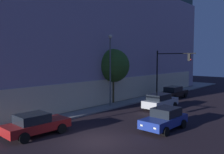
# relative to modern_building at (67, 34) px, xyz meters

# --- Properties ---
(ground_plane) EXTENTS (120.00, 120.00, 0.00)m
(ground_plane) POSITION_rel_modern_building_xyz_m (-13.68, -20.38, -9.14)
(ground_plane) COLOR black
(modern_building) EXTENTS (39.50, 25.90, 18.44)m
(modern_building) POSITION_rel_modern_building_xyz_m (0.00, 0.00, 0.00)
(modern_building) COLOR #4C4C51
(modern_building) RESTS_ON ground
(traffic_light_far_corner) EXTENTS (0.32, 5.49, 6.24)m
(traffic_light_far_corner) POSITION_rel_modern_building_xyz_m (4.71, -15.55, -4.75)
(traffic_light_far_corner) COLOR black
(traffic_light_far_corner) RESTS_ON sidewalk_corner
(street_lamp_sidewalk) EXTENTS (0.44, 0.44, 7.75)m
(street_lamp_sidewalk) POSITION_rel_modern_building_xyz_m (-5.03, -13.76, -4.10)
(street_lamp_sidewalk) COLOR slate
(street_lamp_sidewalk) RESTS_ON sidewalk_corner
(sidewalk_tree) EXTENTS (3.86, 3.86, 6.28)m
(sidewalk_tree) POSITION_rel_modern_building_xyz_m (-3.44, -12.78, -4.64)
(sidewalk_tree) COLOR #4C3D1E
(sidewalk_tree) RESTS_ON sidewalk_corner
(car_red) EXTENTS (4.60, 2.24, 1.56)m
(car_red) POSITION_rel_modern_building_xyz_m (-15.68, -16.35, -8.33)
(car_red) COLOR maroon
(car_red) RESTS_ON ground
(car_blue) EXTENTS (4.29, 2.11, 1.62)m
(car_blue) POSITION_rel_modern_building_xyz_m (-8.46, -22.34, -8.32)
(car_blue) COLOR navy
(car_blue) RESTS_ON ground
(car_silver) EXTENTS (4.55, 2.05, 1.66)m
(car_silver) POSITION_rel_modern_building_xyz_m (-2.48, -18.50, -8.27)
(car_silver) COLOR #B7BABF
(car_silver) RESTS_ON ground
(car_black) EXTENTS (4.72, 2.05, 1.60)m
(car_black) POSITION_rel_modern_building_xyz_m (4.84, -16.34, -8.32)
(car_black) COLOR black
(car_black) RESTS_ON ground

